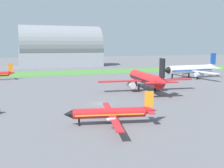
# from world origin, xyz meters

# --- Properties ---
(ground_plane) EXTENTS (600.00, 600.00, 0.00)m
(ground_plane) POSITION_xyz_m (0.00, 0.00, 0.00)
(ground_plane) COLOR slate
(grass_taxiway_strip) EXTENTS (360.00, 28.00, 0.08)m
(grass_taxiway_strip) POSITION_xyz_m (0.00, 83.31, 0.04)
(grass_taxiway_strip) COLOR #478438
(grass_taxiway_strip) RESTS_ON ground_plane
(airplane_midfield_jet) EXTENTS (32.68, 32.14, 11.55)m
(airplane_midfield_jet) POSITION_xyz_m (19.83, 14.04, 4.16)
(airplane_midfield_jet) COLOR red
(airplane_midfield_jet) RESTS_ON ground_plane
(airplane_parked_jet_far) EXTENTS (32.05, 32.64, 11.53)m
(airplane_parked_jet_far) POSITION_xyz_m (56.00, 39.21, 4.15)
(airplane_parked_jet_far) COLOR white
(airplane_parked_jet_far) RESTS_ON ground_plane
(airplane_foreground_turboprop) EXTENTS (18.23, 21.17, 6.40)m
(airplane_foreground_turboprop) POSITION_xyz_m (-3.86, -18.60, 2.34)
(airplane_foreground_turboprop) COLOR red
(airplane_foreground_turboprop) RESTS_ON ground_plane
(hangar_distant) EXTENTS (58.71, 27.54, 29.58)m
(hangar_distant) POSITION_xyz_m (9.23, 132.75, 12.98)
(hangar_distant) COLOR #9399A3
(hangar_distant) RESTS_ON ground_plane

